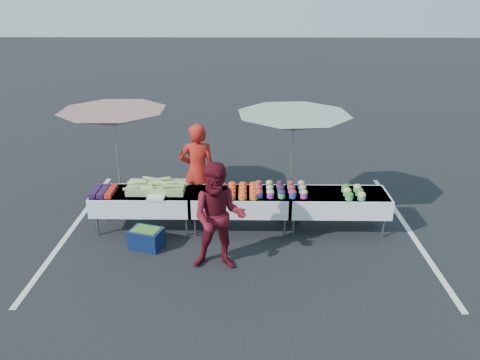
{
  "coord_description": "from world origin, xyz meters",
  "views": [
    {
      "loc": [
        0.12,
        -7.9,
        4.2
      ],
      "look_at": [
        0.0,
        0.0,
        1.0
      ],
      "focal_mm": 35.0,
      "sensor_mm": 36.0,
      "label": 1
    }
  ],
  "objects_px": {
    "table_center": "(240,201)",
    "vendor": "(198,171)",
    "table_left": "(144,200)",
    "table_right": "(337,201)",
    "umbrella_left": "(114,119)",
    "storage_bin": "(147,238)",
    "umbrella_right": "(293,123)",
    "customer": "(219,217)"
  },
  "relations": [
    {
      "from": "customer",
      "to": "umbrella_left",
      "type": "distance_m",
      "value": 3.18
    },
    {
      "from": "vendor",
      "to": "table_right",
      "type": "bearing_deg",
      "value": 161.27
    },
    {
      "from": "customer",
      "to": "storage_bin",
      "type": "bearing_deg",
      "value": 157.19
    },
    {
      "from": "customer",
      "to": "storage_bin",
      "type": "relative_size",
      "value": 2.82
    },
    {
      "from": "customer",
      "to": "umbrella_right",
      "type": "height_order",
      "value": "umbrella_right"
    },
    {
      "from": "table_right",
      "to": "vendor",
      "type": "distance_m",
      "value": 2.71
    },
    {
      "from": "umbrella_right",
      "to": "table_center",
      "type": "bearing_deg",
      "value": -157.56
    },
    {
      "from": "customer",
      "to": "vendor",
      "type": "bearing_deg",
      "value": 107.28
    },
    {
      "from": "customer",
      "to": "storage_bin",
      "type": "xyz_separation_m",
      "value": [
        -1.31,
        0.6,
        -0.71
      ]
    },
    {
      "from": "table_left",
      "to": "vendor",
      "type": "distance_m",
      "value": 1.18
    },
    {
      "from": "umbrella_right",
      "to": "storage_bin",
      "type": "xyz_separation_m",
      "value": [
        -2.6,
        -1.12,
        -1.78
      ]
    },
    {
      "from": "table_right",
      "to": "customer",
      "type": "height_order",
      "value": "customer"
    },
    {
      "from": "table_center",
      "to": "table_left",
      "type": "bearing_deg",
      "value": 180.0
    },
    {
      "from": "table_right",
      "to": "vendor",
      "type": "relative_size",
      "value": 0.97
    },
    {
      "from": "table_left",
      "to": "umbrella_left",
      "type": "distance_m",
      "value": 1.69
    },
    {
      "from": "vendor",
      "to": "umbrella_right",
      "type": "distance_m",
      "value": 2.07
    },
    {
      "from": "vendor",
      "to": "customer",
      "type": "distance_m",
      "value": 1.94
    },
    {
      "from": "umbrella_left",
      "to": "storage_bin",
      "type": "distance_m",
      "value": 2.45
    },
    {
      "from": "umbrella_left",
      "to": "umbrella_right",
      "type": "xyz_separation_m",
      "value": [
        3.41,
        -0.4,
        0.04
      ]
    },
    {
      "from": "table_left",
      "to": "table_center",
      "type": "xyz_separation_m",
      "value": [
        1.8,
        0.0,
        0.0
      ]
    },
    {
      "from": "vendor",
      "to": "umbrella_right",
      "type": "xyz_separation_m",
      "value": [
        1.8,
        -0.15,
        1.01
      ]
    },
    {
      "from": "table_center",
      "to": "storage_bin",
      "type": "distance_m",
      "value": 1.82
    },
    {
      "from": "table_center",
      "to": "vendor",
      "type": "height_order",
      "value": "vendor"
    },
    {
      "from": "table_left",
      "to": "table_right",
      "type": "bearing_deg",
      "value": 0.0
    },
    {
      "from": "table_right",
      "to": "storage_bin",
      "type": "xyz_separation_m",
      "value": [
        -3.43,
        -0.72,
        -0.4
      ]
    },
    {
      "from": "storage_bin",
      "to": "table_center",
      "type": "bearing_deg",
      "value": 41.11
    },
    {
      "from": "table_right",
      "to": "storage_bin",
      "type": "distance_m",
      "value": 3.53
    },
    {
      "from": "table_center",
      "to": "vendor",
      "type": "xyz_separation_m",
      "value": [
        -0.83,
        0.55,
        0.37
      ]
    },
    {
      "from": "umbrella_left",
      "to": "customer",
      "type": "bearing_deg",
      "value": -44.97
    },
    {
      "from": "umbrella_left",
      "to": "umbrella_right",
      "type": "distance_m",
      "value": 3.43
    },
    {
      "from": "table_center",
      "to": "table_right",
      "type": "distance_m",
      "value": 1.8
    },
    {
      "from": "umbrella_right",
      "to": "storage_bin",
      "type": "distance_m",
      "value": 3.34
    },
    {
      "from": "table_center",
      "to": "umbrella_left",
      "type": "relative_size",
      "value": 0.69
    },
    {
      "from": "table_center",
      "to": "table_right",
      "type": "xyz_separation_m",
      "value": [
        1.8,
        0.0,
        0.0
      ]
    },
    {
      "from": "umbrella_right",
      "to": "table_right",
      "type": "bearing_deg",
      "value": -25.69
    },
    {
      "from": "customer",
      "to": "umbrella_left",
      "type": "bearing_deg",
      "value": 136.92
    },
    {
      "from": "customer",
      "to": "table_left",
      "type": "bearing_deg",
      "value": 140.2
    },
    {
      "from": "table_right",
      "to": "customer",
      "type": "xyz_separation_m",
      "value": [
        -2.11,
        -1.32,
        0.32
      ]
    },
    {
      "from": "umbrella_left",
      "to": "table_left",
      "type": "bearing_deg",
      "value": -51.35
    },
    {
      "from": "table_center",
      "to": "storage_bin",
      "type": "height_order",
      "value": "table_center"
    },
    {
      "from": "table_right",
      "to": "umbrella_left",
      "type": "bearing_deg",
      "value": 169.31
    },
    {
      "from": "vendor",
      "to": "umbrella_right",
      "type": "height_order",
      "value": "umbrella_right"
    }
  ]
}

